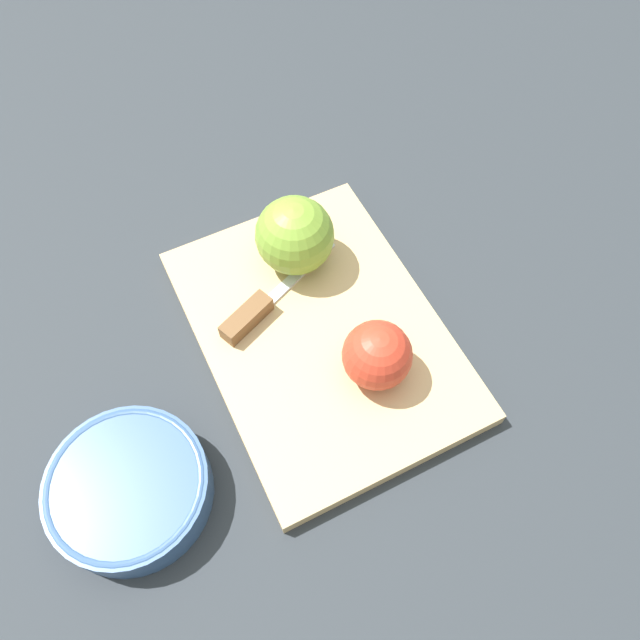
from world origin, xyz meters
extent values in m
plane|color=#282D33|center=(0.00, 0.00, 0.00)|extent=(4.00, 4.00, 0.00)
cube|color=tan|center=(0.00, 0.00, 0.01)|extent=(0.35, 0.25, 0.02)
sphere|color=red|center=(-0.07, -0.03, 0.05)|extent=(0.07, 0.07, 0.07)
cylinder|color=beige|center=(-0.06, -0.03, 0.05)|extent=(0.01, 0.07, 0.07)
sphere|color=olive|center=(0.09, -0.01, 0.06)|extent=(0.09, 0.09, 0.09)
cylinder|color=beige|center=(0.10, -0.02, 0.06)|extent=(0.08, 0.01, 0.08)
cube|color=silver|center=(0.08, -0.01, 0.02)|extent=(0.06, 0.10, 0.00)
cube|color=brown|center=(0.04, 0.07, 0.03)|extent=(0.04, 0.07, 0.02)
cylinder|color=#33517F|center=(-0.08, 0.23, 0.02)|extent=(0.15, 0.15, 0.04)
torus|color=#33517F|center=(-0.08, 0.23, 0.04)|extent=(0.15, 0.15, 0.01)
camera|label=1|loc=(-0.29, 0.13, 0.60)|focal=35.00mm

